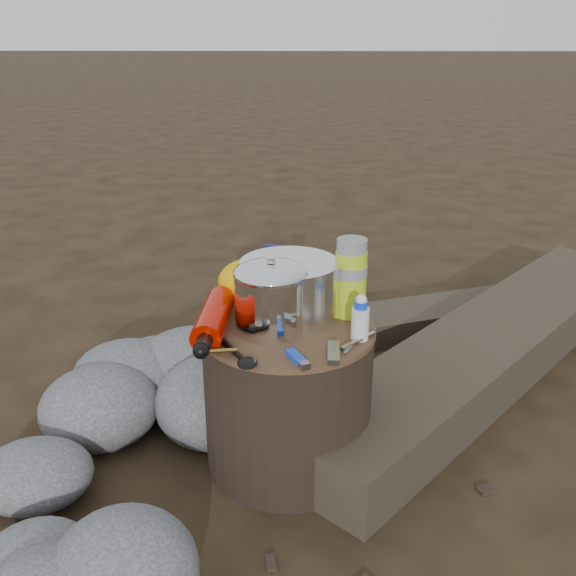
{
  "coord_description": "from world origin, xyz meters",
  "views": [
    {
      "loc": [
        0.03,
        -1.38,
        1.04
      ],
      "look_at": [
        0.0,
        0.0,
        0.48
      ],
      "focal_mm": 40.1,
      "sensor_mm": 36.0,
      "label": 1
    }
  ],
  "objects_px": {
    "stump": "(288,395)",
    "thermos": "(351,278)",
    "camping_pot": "(271,296)",
    "fuel_bottle": "(213,319)",
    "travel_mug": "(328,283)",
    "log_main": "(494,345)"
  },
  "relations": [
    {
      "from": "log_main",
      "to": "fuel_bottle",
      "type": "relative_size",
      "value": 6.36
    },
    {
      "from": "log_main",
      "to": "travel_mug",
      "type": "xyz_separation_m",
      "value": [
        -0.56,
        -0.36,
        0.36
      ]
    },
    {
      "from": "log_main",
      "to": "stump",
      "type": "bearing_deg",
      "value": -101.49
    },
    {
      "from": "stump",
      "to": "camping_pot",
      "type": "relative_size",
      "value": 2.44
    },
    {
      "from": "stump",
      "to": "thermos",
      "type": "height_order",
      "value": "thermos"
    },
    {
      "from": "camping_pot",
      "to": "fuel_bottle",
      "type": "xyz_separation_m",
      "value": [
        -0.13,
        -0.02,
        -0.05
      ]
    },
    {
      "from": "thermos",
      "to": "log_main",
      "type": "bearing_deg",
      "value": 40.31
    },
    {
      "from": "log_main",
      "to": "fuel_bottle",
      "type": "bearing_deg",
      "value": -105.85
    },
    {
      "from": "stump",
      "to": "thermos",
      "type": "distance_m",
      "value": 0.33
    },
    {
      "from": "fuel_bottle",
      "to": "log_main",
      "type": "bearing_deg",
      "value": 35.2
    },
    {
      "from": "fuel_bottle",
      "to": "thermos",
      "type": "bearing_deg",
      "value": 20.98
    },
    {
      "from": "stump",
      "to": "fuel_bottle",
      "type": "xyz_separation_m",
      "value": [
        -0.17,
        -0.04,
        0.23
      ]
    },
    {
      "from": "thermos",
      "to": "travel_mug",
      "type": "bearing_deg",
      "value": 126.15
    },
    {
      "from": "stump",
      "to": "log_main",
      "type": "distance_m",
      "value": 0.84
    },
    {
      "from": "camping_pot",
      "to": "thermos",
      "type": "height_order",
      "value": "thermos"
    },
    {
      "from": "log_main",
      "to": "fuel_bottle",
      "type": "distance_m",
      "value": 1.05
    },
    {
      "from": "stump",
      "to": "travel_mug",
      "type": "distance_m",
      "value": 0.3
    },
    {
      "from": "thermos",
      "to": "travel_mug",
      "type": "xyz_separation_m",
      "value": [
        -0.05,
        0.07,
        -0.04
      ]
    },
    {
      "from": "stump",
      "to": "travel_mug",
      "type": "xyz_separation_m",
      "value": [
        0.1,
        0.15,
        0.24
      ]
    },
    {
      "from": "stump",
      "to": "fuel_bottle",
      "type": "relative_size",
      "value": 1.43
    },
    {
      "from": "camping_pot",
      "to": "fuel_bottle",
      "type": "distance_m",
      "value": 0.14
    },
    {
      "from": "stump",
      "to": "log_main",
      "type": "height_order",
      "value": "stump"
    }
  ]
}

